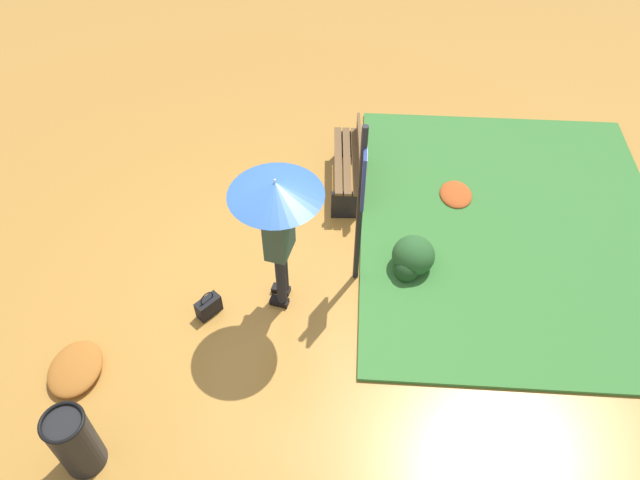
{
  "coord_description": "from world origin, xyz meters",
  "views": [
    {
      "loc": [
        4.57,
        0.79,
        5.92
      ],
      "look_at": [
        -0.04,
        0.5,
        0.85
      ],
      "focal_mm": 34.31,
      "sensor_mm": 36.0,
      "label": 1
    }
  ],
  "objects_px": {
    "info_sign_post": "(362,191)",
    "trash_bin": "(75,442)",
    "person_with_umbrella": "(277,211)",
    "handbag": "(209,306)",
    "park_bench": "(350,163)"
  },
  "relations": [
    {
      "from": "handbag",
      "to": "info_sign_post",
      "type": "bearing_deg",
      "value": 111.28
    },
    {
      "from": "trash_bin",
      "to": "park_bench",
      "type": "bearing_deg",
      "value": 149.6
    },
    {
      "from": "person_with_umbrella",
      "to": "trash_bin",
      "type": "distance_m",
      "value": 2.9
    },
    {
      "from": "trash_bin",
      "to": "person_with_umbrella",
      "type": "bearing_deg",
      "value": 139.45
    },
    {
      "from": "handbag",
      "to": "park_bench",
      "type": "bearing_deg",
      "value": 146.16
    },
    {
      "from": "person_with_umbrella",
      "to": "info_sign_post",
      "type": "relative_size",
      "value": 0.89
    },
    {
      "from": "info_sign_post",
      "to": "park_bench",
      "type": "distance_m",
      "value": 1.97
    },
    {
      "from": "handbag",
      "to": "trash_bin",
      "type": "relative_size",
      "value": 0.44
    },
    {
      "from": "handbag",
      "to": "trash_bin",
      "type": "xyz_separation_m",
      "value": [
        1.83,
        -0.88,
        0.29
      ]
    },
    {
      "from": "person_with_umbrella",
      "to": "handbag",
      "type": "height_order",
      "value": "person_with_umbrella"
    },
    {
      "from": "info_sign_post",
      "to": "handbag",
      "type": "bearing_deg",
      "value": -68.72
    },
    {
      "from": "person_with_umbrella",
      "to": "info_sign_post",
      "type": "bearing_deg",
      "value": 118.8
    },
    {
      "from": "info_sign_post",
      "to": "handbag",
      "type": "distance_m",
      "value": 2.26
    },
    {
      "from": "info_sign_post",
      "to": "trash_bin",
      "type": "relative_size",
      "value": 2.76
    },
    {
      "from": "handbag",
      "to": "person_with_umbrella",
      "type": "bearing_deg",
      "value": 102.95
    }
  ]
}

